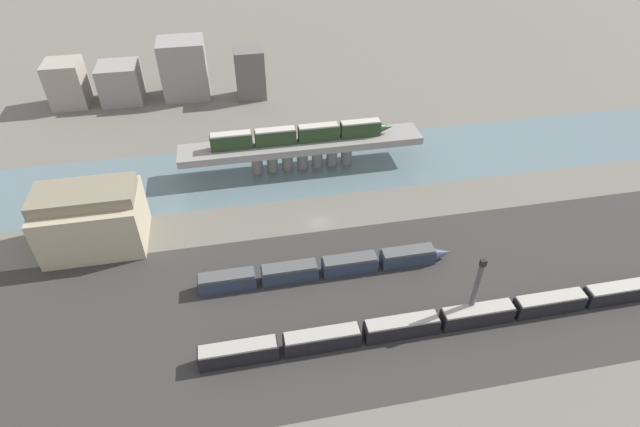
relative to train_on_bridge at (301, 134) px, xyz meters
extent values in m
plane|color=#666056|center=(0.14, -22.74, -9.47)|extent=(400.00, 400.00, 0.00)
cube|color=#33302D|center=(0.14, -46.74, -9.47)|extent=(280.00, 42.00, 0.01)
cube|color=slate|center=(0.14, 0.00, -9.47)|extent=(320.00, 26.60, 0.01)
cube|color=gray|center=(0.14, 0.00, -2.90)|extent=(60.08, 8.32, 1.83)
cylinder|color=gray|center=(-11.26, 0.00, -6.64)|extent=(2.72, 2.72, 5.66)
cylinder|color=gray|center=(-7.46, 0.00, -6.64)|extent=(2.72, 2.72, 5.66)
cylinder|color=gray|center=(-3.66, 0.00, -6.64)|extent=(2.72, 2.72, 5.66)
cylinder|color=gray|center=(0.14, 0.00, -6.64)|extent=(2.72, 2.72, 5.66)
cylinder|color=gray|center=(3.94, 0.00, -6.64)|extent=(2.72, 2.72, 5.66)
cylinder|color=gray|center=(7.74, 0.00, -6.64)|extent=(2.72, 2.72, 5.66)
cylinder|color=gray|center=(11.54, 0.00, -6.64)|extent=(2.72, 2.72, 5.66)
cube|color=#23381E|center=(-16.87, 0.00, -0.16)|extent=(9.94, 2.62, 3.65)
cube|color=#B7B2A3|center=(-16.87, 0.00, 1.86)|extent=(9.54, 2.41, 0.40)
cube|color=#23381E|center=(-6.29, 0.00, -0.16)|extent=(9.94, 2.62, 3.65)
cube|color=#B7B2A3|center=(-6.29, 0.00, 1.86)|extent=(9.54, 2.41, 0.40)
cube|color=#23381E|center=(4.29, 0.00, -0.16)|extent=(9.94, 2.62, 3.65)
cube|color=#B7B2A3|center=(4.29, 0.00, 1.86)|extent=(9.54, 2.41, 0.40)
cube|color=#23381E|center=(14.87, 0.00, -0.16)|extent=(9.94, 2.62, 3.65)
cube|color=#B7B2A3|center=(14.87, 0.00, 1.86)|extent=(9.54, 2.41, 0.40)
cone|color=#23381E|center=(21.58, 0.00, -0.35)|extent=(3.48, 2.35, 2.35)
cube|color=black|center=(-19.48, -55.10, -7.88)|extent=(12.94, 2.84, 3.18)
cube|color=#9E998E|center=(-19.48, -55.10, -6.10)|extent=(12.42, 2.62, 0.40)
cube|color=black|center=(-5.69, -55.10, -7.88)|extent=(12.94, 2.84, 3.18)
cube|color=#9E998E|center=(-5.69, -55.10, -6.10)|extent=(12.42, 2.62, 0.40)
cube|color=black|center=(8.09, -55.10, -7.88)|extent=(12.94, 2.84, 3.18)
cube|color=#9E998E|center=(8.09, -55.10, -6.10)|extent=(12.42, 2.62, 0.40)
cube|color=black|center=(21.88, -55.10, -7.88)|extent=(12.94, 2.84, 3.18)
cube|color=#9E998E|center=(21.88, -55.10, -6.10)|extent=(12.42, 2.62, 0.40)
cube|color=black|center=(35.67, -55.10, -7.88)|extent=(12.94, 2.84, 3.18)
cube|color=#9E998E|center=(35.67, -55.10, -6.10)|extent=(12.42, 2.62, 0.40)
cube|color=black|center=(49.46, -55.10, -7.88)|extent=(12.94, 2.84, 3.18)
cube|color=#9E998E|center=(49.46, -55.10, -6.10)|extent=(12.42, 2.62, 0.40)
cube|color=#2D384C|center=(-20.53, -38.61, -7.91)|extent=(10.73, 3.14, 3.14)
cube|color=#4C4C4C|center=(-20.53, -38.61, -6.14)|extent=(10.30, 2.89, 0.40)
cube|color=#2D384C|center=(-8.74, -38.61, -7.91)|extent=(10.73, 3.14, 3.14)
cube|color=#4C4C4C|center=(-8.74, -38.61, -6.14)|extent=(10.30, 2.89, 0.40)
cube|color=#2D384C|center=(3.05, -38.61, -7.91)|extent=(10.73, 3.14, 3.14)
cube|color=#4C4C4C|center=(3.05, -38.61, -6.14)|extent=(10.30, 2.89, 0.40)
cube|color=#2D384C|center=(14.85, -38.61, -7.91)|extent=(10.73, 3.14, 3.14)
cube|color=#4C4C4C|center=(14.85, -38.61, -6.14)|extent=(10.30, 2.89, 0.40)
cone|color=#2D384C|center=(22.09, -38.61, -8.06)|extent=(3.76, 2.82, 2.82)
cube|color=tan|center=(-46.24, -20.45, -3.91)|extent=(19.76, 14.01, 11.12)
cube|color=#7C725C|center=(-46.24, -20.45, 2.87)|extent=(19.36, 9.80, 2.44)
cylinder|color=#4C4C51|center=(21.07, -53.95, -3.06)|extent=(0.92, 0.92, 12.82)
cube|color=black|center=(21.07, -53.95, 3.95)|extent=(1.00, 0.70, 1.20)
cube|color=gray|center=(-63.97, 49.01, -2.73)|extent=(10.33, 10.95, 13.49)
cube|color=gray|center=(-48.54, 48.76, -3.69)|extent=(12.08, 11.87, 11.57)
cube|color=gray|center=(-28.89, 48.61, -0.60)|extent=(13.85, 12.01, 17.75)
cube|color=#605B56|center=(-8.97, 44.20, -1.86)|extent=(8.89, 8.80, 15.23)
camera|label=1|loc=(-15.90, -105.94, 60.15)|focal=28.00mm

